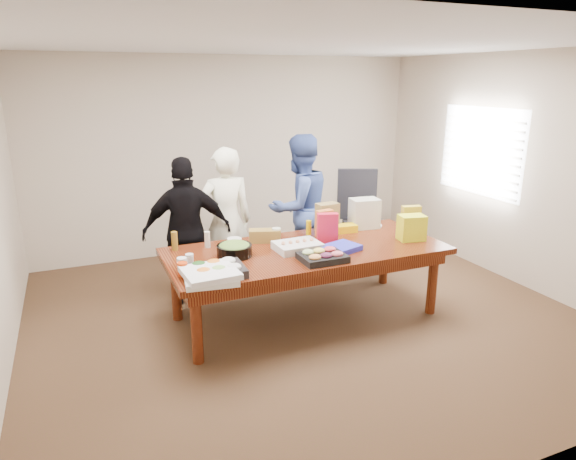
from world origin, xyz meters
name	(u,v)px	position (x,y,z in m)	size (l,w,h in m)	color
floor	(306,317)	(0.00, 0.00, -0.01)	(5.50, 5.00, 0.02)	#47301E
ceiling	(309,41)	(0.00, 0.00, 2.71)	(5.50, 5.00, 0.02)	white
wall_back	(231,155)	(0.00, 2.50, 1.35)	(5.50, 0.04, 2.70)	beige
wall_front	(505,280)	(0.00, -2.50, 1.35)	(5.50, 0.04, 2.70)	beige
wall_right	(518,170)	(2.75, 0.00, 1.35)	(0.04, 5.00, 2.70)	beige
window_panel	(480,151)	(2.72, 0.60, 1.50)	(0.03, 1.40, 1.10)	white
window_blinds	(478,151)	(2.68, 0.60, 1.50)	(0.04, 1.36, 1.00)	beige
conference_table	(306,283)	(0.00, 0.00, 0.38)	(2.80, 1.20, 0.75)	#4C1C0F
office_chair	(365,223)	(1.30, 1.00, 0.61)	(0.62, 0.62, 1.22)	black
person_center	(226,222)	(-0.56, 0.96, 0.84)	(0.61, 0.40, 1.69)	white
person_right	(299,207)	(0.41, 1.07, 0.88)	(0.86, 0.67, 1.77)	#3E57A2
person_left	(187,231)	(-1.02, 0.86, 0.81)	(0.95, 0.39, 1.62)	black
veggie_tray	(216,271)	(-1.03, -0.35, 0.79)	(0.48, 0.38, 0.07)	black
fruit_tray	(323,257)	(-0.01, -0.39, 0.78)	(0.42, 0.33, 0.06)	black
sheet_cake	(298,246)	(-0.10, -0.01, 0.79)	(0.44, 0.33, 0.08)	silver
salad_bowl	(235,250)	(-0.73, 0.06, 0.81)	(0.34, 0.34, 0.11)	black
chip_bag_blue	(340,248)	(0.28, -0.20, 0.78)	(0.36, 0.27, 0.05)	#2A2FC9
chip_bag_red	(327,228)	(0.28, 0.09, 0.91)	(0.21, 0.09, 0.31)	red
chip_bag_yellow	(411,220)	(1.27, 0.02, 0.90)	(0.21, 0.08, 0.31)	gold
chip_bag_orange	(324,223)	(0.35, 0.30, 0.89)	(0.19, 0.08, 0.29)	orange
mayo_jar	(276,235)	(-0.20, 0.32, 0.82)	(0.09, 0.09, 0.15)	beige
mustard_bottle	(309,228)	(0.22, 0.41, 0.83)	(0.06, 0.06, 0.16)	#D9B900
dressing_bottle	(175,241)	(-1.23, 0.46, 0.85)	(0.06, 0.06, 0.19)	brown
ranch_bottle	(207,240)	(-0.91, 0.42, 0.83)	(0.06, 0.06, 0.17)	beige
banana_bunch	(345,228)	(0.64, 0.34, 0.79)	(0.25, 0.14, 0.08)	yellow
bread_loaf	(265,236)	(-0.31, 0.36, 0.82)	(0.33, 0.14, 0.13)	olive
kraft_bag	(327,217)	(0.47, 0.46, 0.91)	(0.24, 0.14, 0.32)	olive
red_cup	(183,269)	(-1.30, -0.25, 0.81)	(0.09, 0.09, 0.12)	#BC3006
clear_cup_a	(182,264)	(-1.28, -0.13, 0.81)	(0.09, 0.09, 0.12)	white
clear_cup_b	(190,260)	(-1.19, -0.01, 0.80)	(0.08, 0.08, 0.10)	silver
pizza_box_lower	(211,277)	(-1.10, -0.44, 0.78)	(0.44, 0.44, 0.05)	silver
pizza_box_upper	(210,273)	(-1.11, -0.46, 0.83)	(0.44, 0.44, 0.05)	white
plate_a	(371,225)	(1.03, 0.44, 0.76)	(0.25, 0.25, 0.01)	white
plate_b	(367,225)	(0.98, 0.44, 0.76)	(0.26, 0.26, 0.02)	white
dip_bowl_a	(338,229)	(0.57, 0.38, 0.78)	(0.15, 0.15, 0.06)	beige
dip_bowl_b	(234,241)	(-0.63, 0.41, 0.78)	(0.15, 0.15, 0.06)	silver
grocery_bag_white	(364,213)	(0.92, 0.41, 0.92)	(0.31, 0.22, 0.34)	silver
grocery_bag_yellow	(412,228)	(1.14, -0.18, 0.88)	(0.27, 0.19, 0.27)	#ECFB1E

